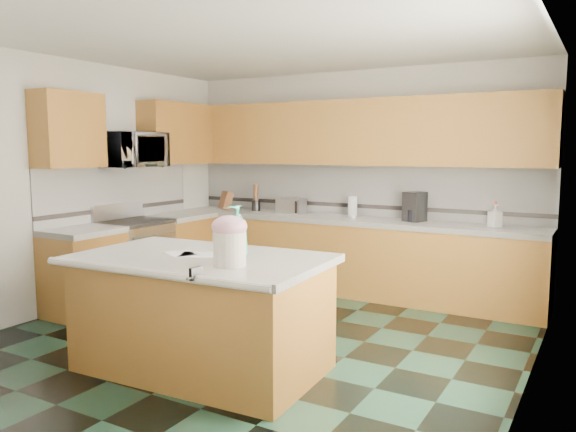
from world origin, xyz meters
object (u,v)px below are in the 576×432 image
Objects in this scene: treat_jar at (230,249)px; knife_block at (226,200)px; soap_bottle_island at (237,232)px; island_base at (203,316)px; toaster_oven at (291,206)px; island_top at (202,259)px; coffee_maker at (415,207)px.

treat_jar is 3.79m from knife_block.
treat_jar is 0.61× the size of soap_bottle_island.
knife_block is at bearing 120.08° from island_base.
toaster_oven is (1.04, 0.00, -0.02)m from knife_block.
coffee_maker reaches higher than island_top.
knife_block is at bearing -160.71° from coffee_maker.
knife_block is at bearing 120.08° from island_top.
island_base is 3.43m from knife_block.
island_top is 7.94× the size of treat_jar.
island_base is 0.46m from island_top.
soap_bottle_island is (0.31, 0.06, 0.23)m from island_top.
island_top is (-0.00, 0.00, 0.46)m from island_base.
island_base is 3.00m from toaster_oven.
knife_block is 0.73× the size of toaster_oven.
island_base is at bearing -74.57° from toaster_oven.
soap_bottle_island is 1.21× the size of toaster_oven.
toaster_oven is at bearing 88.75° from treat_jar.
knife_block is 2.65m from coffee_maker.
island_top is 4.82× the size of soap_bottle_island.
soap_bottle_island is 3.51m from knife_block.
soap_bottle_island reaches higher than toaster_oven.
island_top is at bearing -87.06° from coffee_maker.
coffee_maker reaches higher than treat_jar.
toaster_oven reaches higher than island_base.
coffee_maker reaches higher than island_base.
treat_jar reaches higher than island_base.
island_top is 0.49m from treat_jar.
island_base is at bearing -87.06° from coffee_maker.
island_base is 3.04m from coffee_maker.
soap_bottle_island is 1.66× the size of knife_block.
knife_block is at bearing 179.50° from toaster_oven.
coffee_maker is at bearing 59.62° from treat_jar.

